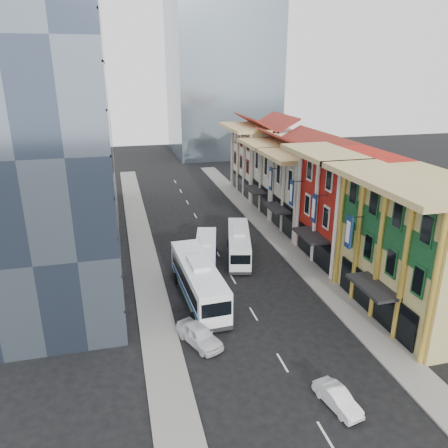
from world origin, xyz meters
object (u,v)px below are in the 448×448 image
object	(u,v)px
shophouse_tan	(423,249)
sedan_left	(199,335)
bus_right	(239,243)
bus_left_far	(206,253)
sedan_right	(338,398)
bus_left_near	(198,280)
office_tower	(43,133)

from	to	relation	value
shophouse_tan	sedan_left	world-z (taller)	shophouse_tan
shophouse_tan	bus_right	distance (m)	19.81
bus_left_far	sedan_right	distance (m)	23.16
bus_left_far	sedan_left	world-z (taller)	bus_left_far
shophouse_tan	bus_left_far	size ratio (longest dim) A/B	1.46
bus_left_near	bus_left_far	distance (m)	7.36
office_tower	sedan_right	size ratio (longest dim) A/B	8.06
bus_right	sedan_right	size ratio (longest dim) A/B	2.78
shophouse_tan	bus_left_near	xyz separation A→B (m)	(-18.19, 6.82, -4.01)
bus_left_near	sedan_left	size ratio (longest dim) A/B	2.68
office_tower	bus_left_far	bearing A→B (deg)	-0.63
shophouse_tan	bus_left_far	world-z (taller)	shophouse_tan
office_tower	bus_right	distance (m)	23.37
shophouse_tan	sedan_left	size ratio (longest dim) A/B	3.02
bus_right	bus_left_far	bearing A→B (deg)	-146.77
bus_left_near	bus_left_far	xyz separation A→B (m)	(2.18, 7.02, -0.46)
shophouse_tan	office_tower	size ratio (longest dim) A/B	0.47
bus_right	sedan_right	distance (m)	24.28
bus_left_near	sedan_right	world-z (taller)	bus_left_near
bus_left_near	shophouse_tan	bearing A→B (deg)	-23.17
bus_right	bus_left_near	bearing A→B (deg)	-112.66
bus_left_far	sedan_left	distance (m)	14.40
office_tower	sedan_left	bearing A→B (deg)	-50.84
bus_right	office_tower	bearing A→B (deg)	-161.98
office_tower	bus_left_near	size ratio (longest dim) A/B	2.42
shophouse_tan	bus_right	bearing A→B (deg)	127.81
shophouse_tan	sedan_left	xyz separation A→B (m)	(-19.50, -0.12, -5.21)
bus_left_near	sedan_right	bearing A→B (deg)	-71.89
bus_right	sedan_left	xyz separation A→B (m)	(-7.65, -15.39, -0.87)
bus_left_near	sedan_right	size ratio (longest dim) A/B	3.34
bus_left_far	sedan_right	bearing A→B (deg)	-66.98
bus_left_near	sedan_left	world-z (taller)	bus_left_near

